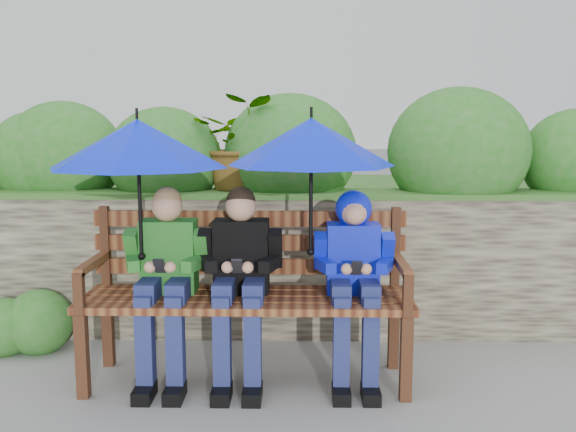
{
  "coord_description": "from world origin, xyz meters",
  "views": [
    {
      "loc": [
        0.08,
        -3.74,
        1.53
      ],
      "look_at": [
        0.0,
        0.1,
        0.95
      ],
      "focal_mm": 40.0,
      "sensor_mm": 36.0,
      "label": 1
    }
  ],
  "objects_px": {
    "park_bench": "(248,283)",
    "boy_left": "(166,273)",
    "umbrella_left": "(138,144)",
    "boy_middle": "(240,273)",
    "boy_right": "(354,268)",
    "umbrella_right": "(311,142)"
  },
  "relations": [
    {
      "from": "boy_middle",
      "to": "umbrella_right",
      "type": "height_order",
      "value": "umbrella_right"
    },
    {
      "from": "boy_middle",
      "to": "boy_right",
      "type": "relative_size",
      "value": 1.02
    },
    {
      "from": "boy_right",
      "to": "park_bench",
      "type": "bearing_deg",
      "value": 173.15
    },
    {
      "from": "boy_right",
      "to": "umbrella_left",
      "type": "height_order",
      "value": "umbrella_left"
    },
    {
      "from": "umbrella_left",
      "to": "umbrella_right",
      "type": "height_order",
      "value": "umbrella_right"
    },
    {
      "from": "boy_left",
      "to": "boy_middle",
      "type": "bearing_deg",
      "value": -0.04
    },
    {
      "from": "boy_middle",
      "to": "umbrella_left",
      "type": "relative_size",
      "value": 1.15
    },
    {
      "from": "umbrella_left",
      "to": "umbrella_right",
      "type": "distance_m",
      "value": 0.96
    },
    {
      "from": "boy_right",
      "to": "boy_middle",
      "type": "bearing_deg",
      "value": -178.7
    },
    {
      "from": "park_bench",
      "to": "umbrella_left",
      "type": "height_order",
      "value": "umbrella_left"
    },
    {
      "from": "umbrella_right",
      "to": "boy_middle",
      "type": "bearing_deg",
      "value": -177.51
    },
    {
      "from": "umbrella_right",
      "to": "umbrella_left",
      "type": "bearing_deg",
      "value": -177.21
    },
    {
      "from": "park_bench",
      "to": "boy_right",
      "type": "height_order",
      "value": "boy_right"
    },
    {
      "from": "boy_middle",
      "to": "umbrella_right",
      "type": "bearing_deg",
      "value": 2.49
    },
    {
      "from": "umbrella_left",
      "to": "umbrella_right",
      "type": "relative_size",
      "value": 1.06
    },
    {
      "from": "park_bench",
      "to": "umbrella_right",
      "type": "relative_size",
      "value": 2.02
    },
    {
      "from": "park_bench",
      "to": "boy_middle",
      "type": "bearing_deg",
      "value": -111.64
    },
    {
      "from": "park_bench",
      "to": "boy_left",
      "type": "relative_size",
      "value": 1.67
    },
    {
      "from": "park_bench",
      "to": "boy_left",
      "type": "height_order",
      "value": "boy_left"
    },
    {
      "from": "boy_left",
      "to": "umbrella_left",
      "type": "xyz_separation_m",
      "value": [
        -0.13,
        -0.03,
        0.74
      ]
    },
    {
      "from": "boy_right",
      "to": "umbrella_right",
      "type": "xyz_separation_m",
      "value": [
        -0.25,
        0.0,
        0.72
      ]
    },
    {
      "from": "boy_middle",
      "to": "boy_right",
      "type": "distance_m",
      "value": 0.65
    }
  ]
}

